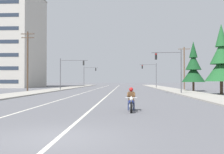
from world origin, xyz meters
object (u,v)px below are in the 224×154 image
Objects in this scene: traffic_signal_near_right at (173,65)px; conifer_tree_right_verge_far at (193,68)px; traffic_signal_near_left at (68,69)px; traffic_signal_mid_right at (152,72)px; traffic_signal_mid_left at (88,73)px; utility_pole_right_far at (184,67)px; motorcycle_with_rider at (131,102)px; conifer_tree_right_verge_near at (221,62)px; apartment_building_far_left_block at (5,40)px; utility_pole_left_near at (28,59)px.

conifer_tree_right_verge_far reaches higher than traffic_signal_near_right.
traffic_signal_mid_right is at bearing 38.52° from traffic_signal_near_left.
conifer_tree_right_verge_far is at bearing -53.80° from traffic_signal_mid_left.
conifer_tree_right_verge_far is (-0.13, -7.34, -0.58)m from utility_pole_right_far.
conifer_tree_right_verge_far is at bearing 68.28° from motorcycle_with_rider.
conifer_tree_right_verge_near reaches higher than traffic_signal_near_left.
apartment_building_far_left_block is at bearing 159.93° from utility_pole_right_far.
traffic_signal_near_right is 0.60× the size of utility_pole_left_near.
conifer_tree_right_verge_far is at bearing -73.44° from traffic_signal_mid_right.
conifer_tree_right_verge_far is 52.49m from apartment_building_far_left_block.
utility_pole_right_far is at bearing -46.29° from traffic_signal_mid_left.
traffic_signal_near_left is at bearing 109.00° from motorcycle_with_rider.
utility_pole_right_far is (5.50, -10.75, 0.54)m from traffic_signal_mid_right.
apartment_building_far_left_block is (-40.42, 33.13, 9.23)m from traffic_signal_near_right.
traffic_signal_mid_left reaches higher than motorcycle_with_rider.
conifer_tree_right_verge_near reaches higher than utility_pole_right_far.
utility_pole_left_near is 1.18× the size of utility_pole_right_far.
conifer_tree_right_verge_near reaches higher than traffic_signal_mid_left.
motorcycle_with_rider is 47.77m from traffic_signal_mid_right.
utility_pole_right_far is at bearing 89.02° from conifer_tree_right_verge_far.
conifer_tree_right_verge_far is (5.38, -18.09, -0.03)m from traffic_signal_mid_right.
conifer_tree_right_verge_far is at bearing -27.78° from apartment_building_far_left_block.
traffic_signal_near_right reaches higher than motorcycle_with_rider.
conifer_tree_right_verge_near is 58.56m from apartment_building_far_left_block.
utility_pole_right_far reaches higher than traffic_signal_mid_left.
traffic_signal_near_right is 0.71× the size of utility_pole_right_far.
conifer_tree_right_verge_near is (24.30, -41.93, 0.33)m from traffic_signal_mid_left.
traffic_signal_near_right is at bearing -120.31° from conifer_tree_right_verge_far.
conifer_tree_right_verge_near is at bearing -77.23° from traffic_signal_mid_right.
utility_pole_left_near is at bearing -161.86° from utility_pole_right_far.
conifer_tree_right_verge_near reaches higher than motorcycle_with_rider.
motorcycle_with_rider is 23.17m from conifer_tree_right_verge_near.
traffic_signal_near_right is 24.52m from utility_pole_left_near.
traffic_signal_mid_right is at bearing 106.56° from conifer_tree_right_verge_far.
traffic_signal_mid_right reaches higher than motorcycle_with_rider.
traffic_signal_mid_left is 0.65× the size of conifer_tree_right_verge_near.
motorcycle_with_rider is at bearing -71.00° from traffic_signal_near_left.
utility_pole_left_near is at bearing -139.17° from traffic_signal_mid_right.
traffic_signal_near_left is 8.53m from utility_pole_left_near.
utility_pole_left_near reaches higher than conifer_tree_right_verge_far.
conifer_tree_right_verge_far reaches higher than motorcycle_with_rider.
utility_pole_right_far is 49.57m from apartment_building_far_left_block.
utility_pole_left_near reaches higher than traffic_signal_near_right.
traffic_signal_mid_right is 22.59m from traffic_signal_mid_left.
traffic_signal_near_left reaches higher than motorcycle_with_rider.
traffic_signal_mid_right is 30.95m from utility_pole_left_near.
traffic_signal_mid_right is (-0.09, 27.14, -0.00)m from traffic_signal_near_right.
apartment_building_far_left_block is (-40.33, 6.00, 9.23)m from traffic_signal_mid_right.
traffic_signal_near_left is at bearing 149.57° from conifer_tree_right_verge_near.
utility_pole_right_far is at bearing -20.07° from apartment_building_far_left_block.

